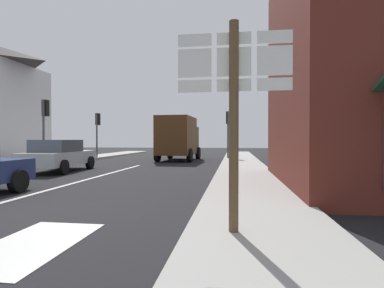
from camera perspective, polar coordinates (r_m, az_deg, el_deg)
The scene contains 10 objects.
ground_plane at distance 15.95m, azimuth -11.98°, elevation -4.52°, with size 80.00×80.00×0.00m, color black.
sidewalk_right at distance 13.02m, azimuth 9.80°, elevation -5.41°, with size 2.37×44.00×0.14m, color #9E9B96.
lane_centre_stripe at distance 12.28m, azimuth -18.35°, elevation -6.12°, with size 0.16×12.00×0.01m, color silver.
lane_turn_arrow at distance 5.06m, azimuth -27.68°, elevation -16.20°, with size 1.20×2.20×0.01m, color silver.
sedan_far at distance 15.49m, azimuth -23.47°, elevation -1.91°, with size 2.15×4.29×1.47m.
delivery_truck at distance 21.77m, azimuth -2.54°, elevation 1.27°, with size 2.67×5.09×3.05m.
route_sign_post at distance 4.55m, azimuth 7.77°, elevation 7.41°, with size 1.66×0.14×3.20m.
traffic_light_far_right at distance 22.68m, azimuth 6.72°, elevation 3.71°, with size 0.30×0.49×3.54m.
traffic_light_near_left at distance 18.79m, azimuth -25.64°, elevation 4.52°, with size 0.30×0.49×3.67m.
traffic_light_far_left at distance 24.53m, azimuth -17.13°, elevation 3.37°, with size 0.30×0.49×3.49m.
Camera 1 is at (5.38, -4.94, 1.48)m, focal length 28.71 mm.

